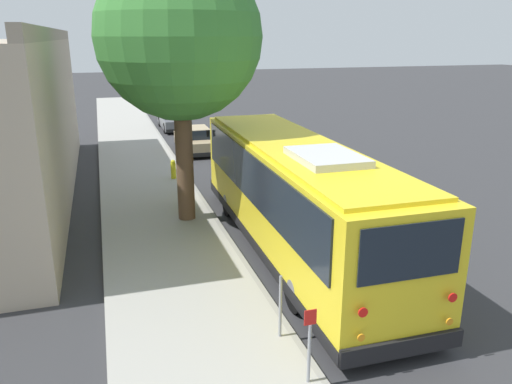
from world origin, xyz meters
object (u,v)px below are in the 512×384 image
at_px(shuttle_bus, 295,191).
at_px(parked_sedan_gray, 174,120).
at_px(sign_post_near, 309,345).
at_px(fire_hydrant, 173,169).
at_px(street_tree, 178,25).
at_px(sign_post_far, 280,307).
at_px(parked_sedan_tan, 194,140).

height_order(shuttle_bus, parked_sedan_gray, shuttle_bus).
distance_m(sign_post_near, fire_hydrant, 13.81).
bearing_deg(fire_hydrant, street_tree, 176.69).
xyz_separation_m(shuttle_bus, sign_post_far, (-4.20, 1.94, -0.96)).
xyz_separation_m(parked_sedan_tan, fire_hydrant, (-5.48, 1.92, -0.06)).
bearing_deg(sign_post_far, parked_sedan_tan, -5.08).
distance_m(shuttle_bus, street_tree, 6.11).
bearing_deg(sign_post_near, fire_hydrant, 1.41).
xyz_separation_m(sign_post_near, fire_hydrant, (13.80, 0.34, -0.33)).
bearing_deg(parked_sedan_tan, street_tree, 169.33).
xyz_separation_m(street_tree, sign_post_far, (-7.51, -0.62, -5.42)).
height_order(sign_post_near, sign_post_far, sign_post_near).
distance_m(shuttle_bus, sign_post_near, 6.04).
bearing_deg(fire_hydrant, sign_post_near, -178.59).
distance_m(parked_sedan_gray, sign_post_far, 24.99).
relative_size(shuttle_bus, parked_sedan_gray, 2.67).
bearing_deg(parked_sedan_gray, sign_post_far, 176.19).
bearing_deg(parked_sedan_gray, street_tree, 172.67).
bearing_deg(sign_post_near, street_tree, 3.95).
bearing_deg(shuttle_bus, parked_sedan_gray, 1.97).
relative_size(parked_sedan_gray, sign_post_near, 3.05).
relative_size(sign_post_near, fire_hydrant, 1.75).
bearing_deg(street_tree, fire_hydrant, -3.31).
xyz_separation_m(parked_sedan_tan, sign_post_near, (-19.28, 1.59, 0.27)).
bearing_deg(parked_sedan_tan, parked_sedan_gray, 1.80).
bearing_deg(parked_sedan_gray, sign_post_near, 176.38).
height_order(parked_sedan_tan, fire_hydrant, parked_sedan_tan).
xyz_separation_m(parked_sedan_gray, sign_post_far, (-24.94, 1.54, 0.21)).
xyz_separation_m(street_tree, fire_hydrant, (4.84, -0.28, -5.69)).
bearing_deg(sign_post_far, sign_post_near, 180.00).
height_order(parked_sedan_tan, street_tree, street_tree).
distance_m(street_tree, fire_hydrant, 7.47).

